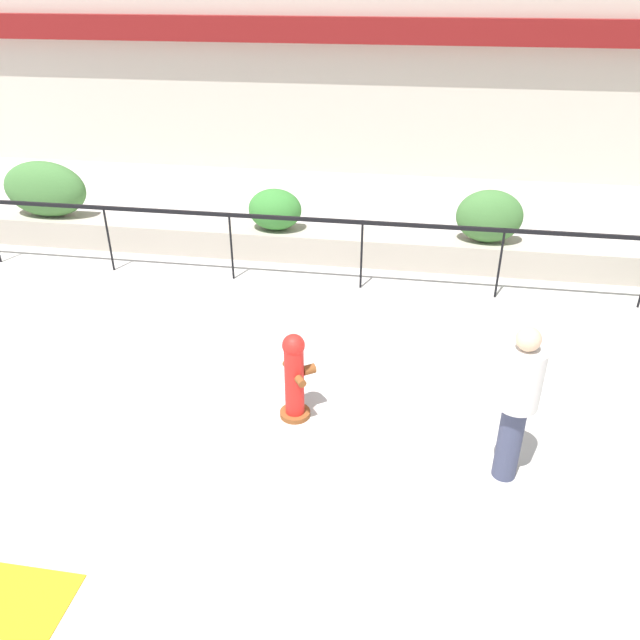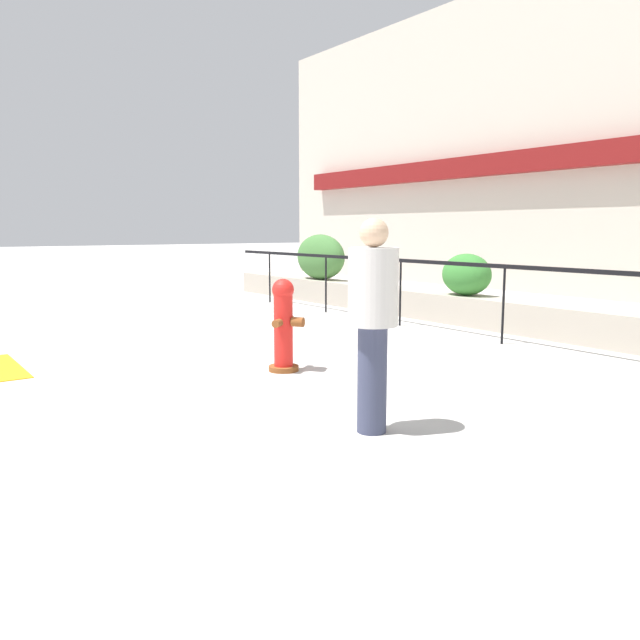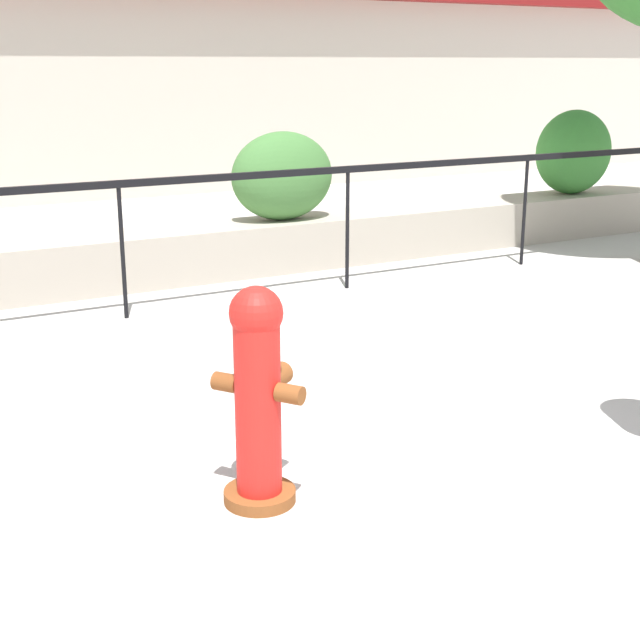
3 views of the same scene
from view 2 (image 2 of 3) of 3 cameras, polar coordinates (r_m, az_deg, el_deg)
The scene contains 7 objects.
ground_plane at distance 6.35m, azimuth -12.28°, elevation -6.87°, with size 120.00×120.00×0.00m, color #BCB7B2.
planter_wall_low at distance 10.23m, azimuth 20.12°, elevation -0.04°, with size 18.00×0.70×0.50m, color #ADA393.
fence_railing_segment at distance 9.26m, azimuth 16.53°, elevation 4.08°, with size 15.00×0.05×1.15m.
hedge_bush_0 at distance 14.38m, azimuth 0.04°, elevation 5.79°, with size 1.59×0.70×1.03m, color #427538.
hedge_bush_1 at distance 11.17m, azimuth 13.25°, elevation 4.07°, with size 0.94×0.70×0.73m, color #387F33.
fire_hydrant at distance 7.23m, azimuth -3.34°, elevation -0.39°, with size 0.49×0.49×1.08m.
pedestrian at distance 4.98m, azimuth 4.86°, elevation 0.72°, with size 0.41×0.41×1.73m.
Camera 2 is at (5.64, -2.42, 1.64)m, focal length 35.00 mm.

